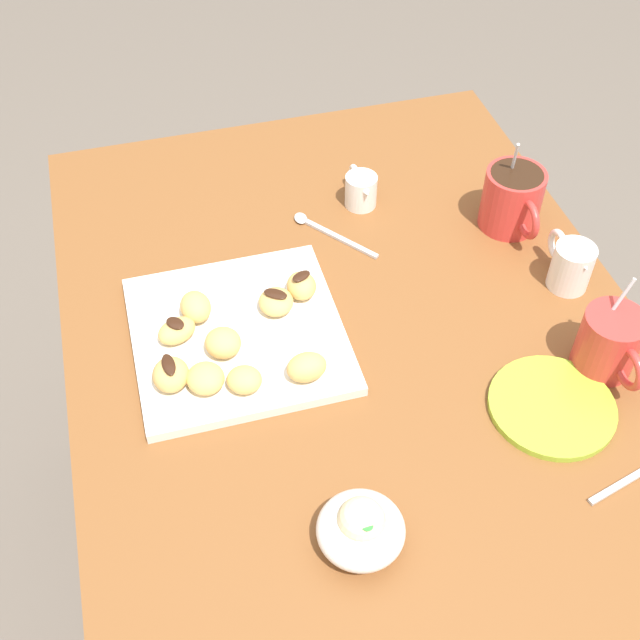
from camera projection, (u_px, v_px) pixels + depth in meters
The scene contains 23 objects.
ground_plane at pixel (344, 568), 1.69m from camera, with size 8.00×8.00×0.00m, color #665B51.
dining_table at pixel (352, 386), 1.24m from camera, with size 1.07×0.81×0.75m.
pastry_plate_square at pixel (238, 334), 1.12m from camera, with size 0.29×0.29×0.02m, color white.
coffee_mug_red_left at pixel (513, 198), 1.26m from camera, with size 0.13×0.09×0.15m.
coffee_mug_red_right at pixel (610, 342), 1.06m from camera, with size 0.12×0.08×0.14m.
cream_pitcher_white at pixel (570, 262), 1.18m from camera, with size 0.10×0.06×0.07m.
ice_cream_bowl at pixel (361, 528), 0.89m from camera, with size 0.10×0.10×0.07m.
chocolate_sauce_pitcher at pixel (361, 189), 1.31m from camera, with size 0.09×0.05×0.06m.
saucer_lime_left at pixel (552, 406), 1.04m from camera, with size 0.16×0.16×0.01m, color #9EC633.
loose_spoon_by_plate at pixel (324, 230), 1.28m from camera, with size 0.14×0.10×0.01m.
beignet_0 at pixel (177, 331), 1.10m from camera, with size 0.04×0.05×0.03m, color #E5B260.
chocolate_drizzle_0 at pixel (175, 323), 1.09m from camera, with size 0.03×0.02×0.01m, color #381E11.
beignet_1 at pixel (196, 307), 1.12m from camera, with size 0.04×0.05×0.04m, color #E5B260.
beignet_2 at pixel (307, 367), 1.05m from camera, with size 0.05×0.04×0.03m, color #E5B260.
beignet_3 at pixel (223, 343), 1.08m from camera, with size 0.05×0.05×0.03m, color #E5B260.
beignet_4 at pixel (276, 302), 1.13m from camera, with size 0.05×0.05×0.03m, color #E5B260.
chocolate_drizzle_4 at pixel (275, 294), 1.12m from camera, with size 0.03×0.02×0.01m, color #381E11.
beignet_5 at pixel (171, 375), 1.04m from camera, with size 0.05×0.05×0.04m, color #E5B260.
chocolate_drizzle_5 at pixel (169, 364), 1.02m from camera, with size 0.04×0.02×0.01m, color #381E11.
beignet_6 at pixel (244, 380), 1.04m from camera, with size 0.05×0.04×0.03m, color #E5B260.
beignet_7 at pixel (205, 378), 1.04m from camera, with size 0.05×0.05×0.03m, color #E5B260.
beignet_8 at pixel (301, 286), 1.15m from camera, with size 0.04×0.05×0.04m, color #E5B260.
chocolate_drizzle_8 at pixel (301, 276), 1.14m from camera, with size 0.03×0.02×0.01m, color #381E11.
Camera 1 is at (0.73, -0.25, 1.60)m, focal length 45.28 mm.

